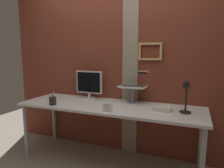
{
  "coord_description": "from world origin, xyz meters",
  "views": [
    {
      "loc": [
        0.99,
        -2.22,
        1.39
      ],
      "look_at": [
        0.03,
        0.15,
        1.0
      ],
      "focal_mm": 32.78,
      "sensor_mm": 36.0,
      "label": 1
    }
  ],
  "objects_px": {
    "monitor": "(89,84)",
    "pen_cup": "(53,101)",
    "laptop": "(134,82)",
    "coffee_mug": "(107,107)",
    "desk_lamp": "(186,94)"
  },
  "relations": [
    {
      "from": "monitor",
      "to": "desk_lamp",
      "type": "xyz_separation_m",
      "value": [
        1.29,
        -0.29,
        0.01
      ]
    },
    {
      "from": "monitor",
      "to": "laptop",
      "type": "xyz_separation_m",
      "value": [
        0.63,
        0.07,
        0.04
      ]
    },
    {
      "from": "desk_lamp",
      "to": "pen_cup",
      "type": "bearing_deg",
      "value": -172.56
    },
    {
      "from": "monitor",
      "to": "pen_cup",
      "type": "height_order",
      "value": "monitor"
    },
    {
      "from": "coffee_mug",
      "to": "desk_lamp",
      "type": "bearing_deg",
      "value": 13.93
    },
    {
      "from": "laptop",
      "to": "desk_lamp",
      "type": "distance_m",
      "value": 0.75
    },
    {
      "from": "desk_lamp",
      "to": "coffee_mug",
      "type": "distance_m",
      "value": 0.86
    },
    {
      "from": "monitor",
      "to": "desk_lamp",
      "type": "distance_m",
      "value": 1.33
    },
    {
      "from": "desk_lamp",
      "to": "coffee_mug",
      "type": "relative_size",
      "value": 2.94
    },
    {
      "from": "laptop",
      "to": "pen_cup",
      "type": "distance_m",
      "value": 1.07
    },
    {
      "from": "laptop",
      "to": "coffee_mug",
      "type": "height_order",
      "value": "laptop"
    },
    {
      "from": "pen_cup",
      "to": "coffee_mug",
      "type": "relative_size",
      "value": 1.41
    },
    {
      "from": "monitor",
      "to": "desk_lamp",
      "type": "bearing_deg",
      "value": -12.56
    },
    {
      "from": "laptop",
      "to": "pen_cup",
      "type": "bearing_deg",
      "value": -147.59
    },
    {
      "from": "pen_cup",
      "to": "coffee_mug",
      "type": "bearing_deg",
      "value": -0.02
    }
  ]
}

